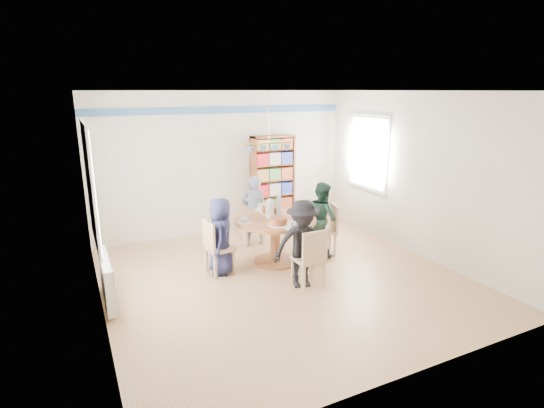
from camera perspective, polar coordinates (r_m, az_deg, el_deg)
ground at (r=6.40m, az=1.59°, el=-9.96°), size 5.00×5.00×0.00m
room_shell at (r=6.56m, az=-3.85°, el=5.75°), size 5.00×5.00×5.00m
radiator at (r=5.93m, az=-21.34°, el=-9.45°), size 0.12×1.00×0.60m
dining_table at (r=6.76m, az=0.43°, el=-3.50°), size 1.30×1.30×0.75m
chair_left at (r=6.41m, az=-7.65°, el=-5.50°), size 0.42×0.42×0.85m
chair_right at (r=7.23m, az=7.56°, el=-3.06°), size 0.47×0.47×0.86m
chair_far at (r=7.71m, az=-3.00°, el=-1.61°), size 0.41×0.41×0.90m
chair_near at (r=5.95m, az=5.24°, el=-7.00°), size 0.39×0.39×0.87m
person_left at (r=6.41m, az=-6.91°, el=-4.32°), size 0.53×0.66×1.18m
person_right at (r=7.18m, az=6.75°, el=-1.93°), size 0.49×0.62×1.24m
person_far at (r=7.56m, az=-2.46°, el=-0.88°), size 0.52×0.41×1.26m
person_near at (r=5.94m, az=4.13°, el=-5.40°), size 0.91×0.66×1.27m
bookshelf at (r=8.51m, az=0.12°, el=2.89°), size 0.88×0.26×1.85m
tableware at (r=6.69m, az=0.13°, el=-1.30°), size 1.26×1.26×0.33m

